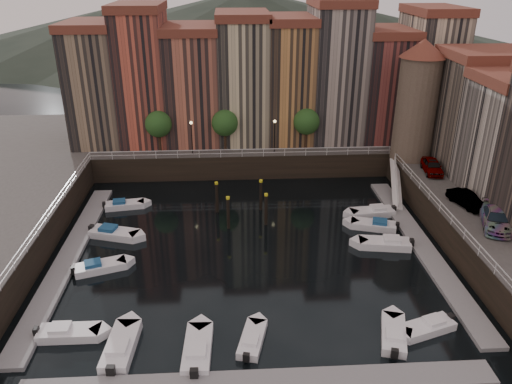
{
  "coord_description": "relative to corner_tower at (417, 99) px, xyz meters",
  "views": [
    {
      "loc": [
        -1.6,
        -40.42,
        24.06
      ],
      "look_at": [
        0.98,
        4.0,
        3.77
      ],
      "focal_mm": 35.0,
      "sensor_mm": 36.0,
      "label": 1
    }
  ],
  "objects": [
    {
      "name": "car_c",
      "position": [
        1.56,
        -17.59,
        -6.41
      ],
      "size": [
        3.89,
        5.86,
        1.58
      ],
      "primitive_type": "imported",
      "rotation": [
        0.0,
        0.0,
        -0.34
      ],
      "color": "gray",
      "rests_on": "quay_right"
    },
    {
      "name": "car_b",
      "position": [
        0.85,
        -13.33,
        -6.5
      ],
      "size": [
        2.56,
        4.42,
        1.38
      ],
      "primitive_type": "imported",
      "rotation": [
        0.0,
        0.0,
        0.28
      ],
      "color": "gray",
      "rests_on": "quay_right"
    },
    {
      "name": "boat_right_2",
      "position": [
        -7.16,
        -15.36,
        -9.81
      ],
      "size": [
        5.12,
        2.51,
        1.15
      ],
      "rotation": [
        0.0,
        0.0,
        2.99
      ],
      "color": "white",
      "rests_on": "ground"
    },
    {
      "name": "boat_near_0",
      "position": [
        -29.26,
        -27.99,
        -9.8
      ],
      "size": [
        2.17,
        5.21,
        1.18
      ],
      "rotation": [
        0.0,
        0.0,
        1.51
      ],
      "color": "white",
      "rests_on": "ground"
    },
    {
      "name": "boat_near_3",
      "position": [
        -10.32,
        -27.78,
        -9.84
      ],
      "size": [
        2.76,
        4.64,
        1.04
      ],
      "rotation": [
        0.0,
        0.0,
        1.29
      ],
      "color": "white",
      "rests_on": "ground"
    },
    {
      "name": "boat_left_0",
      "position": [
        -33.29,
        -26.25,
        -9.84
      ],
      "size": [
        4.6,
        1.69,
        1.06
      ],
      "rotation": [
        0.0,
        0.0,
        -0.0
      ],
      "color": "white",
      "rests_on": "ground"
    },
    {
      "name": "boat_left_4",
      "position": [
        -33.13,
        -5.5,
        -9.85
      ],
      "size": [
        4.48,
        2.2,
        1.01
      ],
      "rotation": [
        0.0,
        0.0,
        0.15
      ],
      "color": "white",
      "rests_on": "ground"
    },
    {
      "name": "boat_near_2",
      "position": [
        -20.3,
        -27.69,
        -9.88
      ],
      "size": [
        2.4,
        4.2,
        0.94
      ],
      "rotation": [
        0.0,
        0.0,
        1.32
      ],
      "color": "white",
      "rests_on": "ground"
    },
    {
      "name": "boat_near_1",
      "position": [
        -24.02,
        -28.58,
        -9.8
      ],
      "size": [
        2.01,
        5.09,
        1.16
      ],
      "rotation": [
        0.0,
        0.0,
        1.53
      ],
      "color": "white",
      "rests_on": "ground"
    },
    {
      "name": "boat_right_0",
      "position": [
        -7.58,
        -27.08,
        -9.85
      ],
      "size": [
        4.48,
        2.83,
        1.01
      ],
      "rotation": [
        0.0,
        0.0,
        3.47
      ],
      "color": "white",
      "rests_on": "ground"
    },
    {
      "name": "corner_tower",
      "position": [
        0.0,
        0.0,
        0.0
      ],
      "size": [
        5.2,
        5.2,
        13.8
      ],
      "color": "#6B5B4C",
      "rests_on": "quay_right"
    },
    {
      "name": "car_a",
      "position": [
        0.78,
        -4.93,
        -6.43
      ],
      "size": [
        2.38,
        4.67,
        1.52
      ],
      "primitive_type": "imported",
      "rotation": [
        0.0,
        0.0,
        -0.13
      ],
      "color": "gray",
      "rests_on": "quay_right"
    },
    {
      "name": "dock_left",
      "position": [
        -36.2,
        -15.5,
        -10.02
      ],
      "size": [
        2.0,
        28.0,
        0.35
      ],
      "primitive_type": "cube",
      "color": "gray",
      "rests_on": "ground"
    },
    {
      "name": "gangway",
      "position": [
        -2.9,
        -4.5,
        -8.28
      ],
      "size": [
        2.78,
        8.32,
        3.73
      ],
      "color": "white",
      "rests_on": "ground"
    },
    {
      "name": "quay_far",
      "position": [
        -20.0,
        11.5,
        -8.69
      ],
      "size": [
        80.0,
        20.0,
        3.0
      ],
      "primitive_type": "cube",
      "color": "black",
      "rests_on": "ground"
    },
    {
      "name": "mountains",
      "position": [
        -18.28,
        95.5,
        -2.28
      ],
      "size": [
        145.0,
        100.0,
        18.0
      ],
      "color": "#2D382D",
      "rests_on": "ground"
    },
    {
      "name": "promenade_trees",
      "position": [
        -21.33,
        3.7,
        -3.61
      ],
      "size": [
        21.2,
        3.2,
        5.2
      ],
      "color": "black",
      "rests_on": "quay_far"
    },
    {
      "name": "ground",
      "position": [
        -20.0,
        -14.5,
        -10.19
      ],
      "size": [
        200.0,
        200.0,
        0.0
      ],
      "primitive_type": "plane",
      "color": "black",
      "rests_on": "ground"
    },
    {
      "name": "dock_right",
      "position": [
        -3.8,
        -15.5,
        -10.02
      ],
      "size": [
        2.0,
        28.0,
        0.35
      ],
      "primitive_type": "cube",
      "color": "gray",
      "rests_on": "ground"
    },
    {
      "name": "street_lamps",
      "position": [
        -21.0,
        2.7,
        -4.3
      ],
      "size": [
        10.36,
        0.36,
        4.18
      ],
      "color": "black",
      "rests_on": "quay_far"
    },
    {
      "name": "dock_near",
      "position": [
        -20.0,
        -31.5,
        -10.02
      ],
      "size": [
        30.0,
        2.0,
        0.35
      ],
      "primitive_type": "cube",
      "color": "gray",
      "rests_on": "ground"
    },
    {
      "name": "far_terrace",
      "position": [
        -16.69,
        9.0,
        0.76
      ],
      "size": [
        48.7,
        10.3,
        17.5
      ],
      "color": "#856F55",
      "rests_on": "quay_far"
    },
    {
      "name": "boat_left_3",
      "position": [
        -32.95,
        -11.9,
        -9.81
      ],
      "size": [
        5.14,
        3.12,
        1.15
      ],
      "rotation": [
        0.0,
        0.0,
        -0.3
      ],
      "color": "white",
      "rests_on": "ground"
    },
    {
      "name": "boat_right_3",
      "position": [
        -7.2,
        -11.7,
        -9.83
      ],
      "size": [
        4.81,
        2.96,
        1.08
      ],
      "rotation": [
        0.0,
        0.0,
        2.84
      ],
      "color": "white",
      "rests_on": "ground"
    },
    {
      "name": "boat_left_2",
      "position": [
        -33.01,
        -17.77,
        -9.84
      ],
      "size": [
        4.66,
        2.92,
        1.05
      ],
      "rotation": [
        0.0,
        0.0,
        0.32
      ],
      "color": "white",
      "rests_on": "ground"
    },
    {
      "name": "mooring_pilings",
      "position": [
        -20.27,
        -8.75,
        -8.54
      ],
      "size": [
        5.33,
        4.34,
        3.78
      ],
      "color": "black",
      "rests_on": "ground"
    },
    {
      "name": "boat_right_4",
      "position": [
        -6.58,
        -8.87,
        -9.82
      ],
      "size": [
        4.93,
        2.15,
        1.12
      ],
      "rotation": [
        0.0,
        0.0,
        3.23
      ],
      "color": "white",
      "rests_on": "ground"
    },
    {
      "name": "railings",
      "position": [
        -20.0,
        -9.62,
        -6.41
      ],
      "size": [
        36.08,
        34.04,
        0.52
      ],
      "color": "white",
      "rests_on": "ground"
    }
  ]
}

